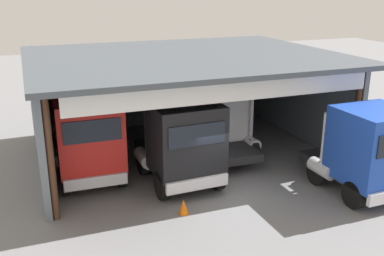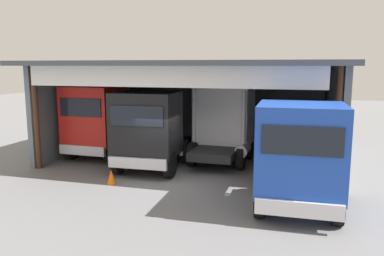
{
  "view_description": "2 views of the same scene",
  "coord_description": "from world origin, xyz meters",
  "views": [
    {
      "loc": [
        -6.68,
        -14.15,
        7.7
      ],
      "look_at": [
        0.0,
        3.36,
        1.59
      ],
      "focal_mm": 41.49,
      "sensor_mm": 36.0,
      "label": 1
    },
    {
      "loc": [
        4.81,
        -13.89,
        4.55
      ],
      "look_at": [
        0.0,
        3.36,
        1.59
      ],
      "focal_mm": 35.55,
      "sensor_mm": 36.0,
      "label": 2
    }
  ],
  "objects": [
    {
      "name": "truck_blue_right_bay",
      "position": [
        4.92,
        -2.09,
        1.82
      ],
      "size": [
        2.72,
        4.53,
        3.43
      ],
      "rotation": [
        0.0,
        0.0,
        3.16
      ],
      "color": "#1E47B7",
      "rests_on": "ground"
    },
    {
      "name": "truck_white_yard_outside",
      "position": [
        1.47,
        3.77,
        1.98
      ],
      "size": [
        2.74,
        4.38,
        3.74
      ],
      "rotation": [
        0.0,
        0.0,
        -0.03
      ],
      "color": "white",
      "rests_on": "ground"
    },
    {
      "name": "workshop_shed",
      "position": [
        0.0,
        5.46,
        3.34
      ],
      "size": [
        13.51,
        10.82,
        4.73
      ],
      "color": "slate",
      "rests_on": "ground"
    },
    {
      "name": "truck_black_center_bay",
      "position": [
        -1.28,
        1.11,
        1.79
      ],
      "size": [
        2.84,
        5.22,
        3.45
      ],
      "rotation": [
        0.0,
        0.0,
        3.17
      ],
      "color": "black",
      "rests_on": "ground"
    },
    {
      "name": "oil_drum",
      "position": [
        4.88,
        8.91,
        0.46
      ],
      "size": [
        0.58,
        0.58,
        0.92
      ],
      "primitive_type": "cylinder",
      "color": "gold",
      "rests_on": "ground"
    },
    {
      "name": "ground_plane",
      "position": [
        0.0,
        0.0,
        0.0
      ],
      "size": [
        80.0,
        80.0,
        0.0
      ],
      "primitive_type": "plane",
      "color": "slate",
      "rests_on": "ground"
    },
    {
      "name": "traffic_cone",
      "position": [
        -2.01,
        -1.07,
        0.28
      ],
      "size": [
        0.36,
        0.36,
        0.56
      ],
      "primitive_type": "cone",
      "color": "orange",
      "rests_on": "ground"
    },
    {
      "name": "truck_red_center_left_bay",
      "position": [
        -4.64,
        2.67,
        1.87
      ],
      "size": [
        2.65,
        4.85,
        3.57
      ],
      "rotation": [
        0.0,
        0.0,
        3.12
      ],
      "color": "red",
      "rests_on": "ground"
    },
    {
      "name": "tool_cart",
      "position": [
        3.41,
        8.27,
        0.5
      ],
      "size": [
        0.9,
        0.6,
        1.0
      ],
      "primitive_type": "cube",
      "color": "black",
      "rests_on": "ground"
    }
  ]
}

